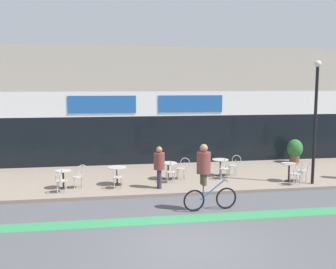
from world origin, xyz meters
TOP-DOWN VIEW (x-y plane):
  - ground_plane at (0.00, 0.00)m, footprint 120.00×120.00m
  - sidewalk_slab at (0.00, 7.25)m, footprint 40.00×5.50m
  - storefront_facade at (0.00, 11.97)m, footprint 40.00×4.06m
  - bike_lane_stripe at (0.00, 2.06)m, footprint 36.00×0.70m
  - bistro_table_0 at (-3.68, 5.82)m, footprint 0.60×0.60m
  - bistro_table_1 at (-1.63, 6.06)m, footprint 0.74×0.74m
  - bistro_table_2 at (0.51, 6.64)m, footprint 0.75×0.75m
  - bistro_table_3 at (2.86, 6.91)m, footprint 0.72×0.72m
  - bistro_table_4 at (5.35, 5.50)m, footprint 0.65×0.65m
  - cafe_chair_0_near at (-3.69, 5.19)m, footprint 0.43×0.59m
  - cafe_chair_0_side at (-3.06, 5.83)m, footprint 0.60×0.44m
  - cafe_chair_1_near at (-1.63, 5.44)m, footprint 0.40×0.57m
  - cafe_chair_2_near at (0.51, 6.02)m, footprint 0.43×0.59m
  - cafe_chair_2_side at (1.14, 6.64)m, footprint 0.58×0.41m
  - cafe_chair_3_near at (2.85, 6.28)m, footprint 0.45×0.60m
  - cafe_chair_3_side at (3.48, 6.90)m, footprint 0.60×0.45m
  - cafe_chair_4_near at (5.35, 4.87)m, footprint 0.43×0.59m
  - cafe_chair_4_side at (5.97, 5.50)m, footprint 0.58×0.42m
  - planter_pot at (7.46, 9.17)m, footprint 0.78×0.78m
  - lamp_post at (6.12, 5.01)m, footprint 0.26×0.26m
  - cyclist_1 at (1.10, 2.75)m, footprint 1.82×0.55m
  - pedestrian_near_end at (-0.05, 5.30)m, footprint 0.44×0.44m

SIDE VIEW (x-z plane):
  - ground_plane at x=0.00m, z-range 0.00..0.00m
  - bike_lane_stripe at x=0.00m, z-range 0.00..0.01m
  - sidewalk_slab at x=0.00m, z-range 0.00..0.12m
  - bistro_table_0 at x=-3.68m, z-range 0.26..0.97m
  - bistro_table_2 at x=0.51m, z-range 0.28..0.98m
  - bistro_table_1 at x=-1.63m, z-range 0.28..0.99m
  - cafe_chair_0_near at x=-3.69m, z-range 0.19..1.09m
  - cafe_chair_0_side at x=-3.06m, z-range 0.19..1.09m
  - cafe_chair_1_near at x=-1.63m, z-range 0.19..1.09m
  - cafe_chair_2_near at x=0.51m, z-range 0.19..1.09m
  - cafe_chair_2_side at x=1.14m, z-range 0.19..1.09m
  - cafe_chair_3_near at x=2.85m, z-range 0.19..1.09m
  - cafe_chair_3_side at x=3.48m, z-range 0.19..1.09m
  - cafe_chair_4_near at x=5.35m, z-range 0.19..1.09m
  - cafe_chair_4_side at x=5.97m, z-range 0.19..1.09m
  - bistro_table_3 at x=2.86m, z-range 0.28..1.00m
  - bistro_table_4 at x=5.35m, z-range 0.28..1.02m
  - planter_pot at x=7.46m, z-range 0.17..1.37m
  - pedestrian_near_end at x=-0.05m, z-range 0.27..1.89m
  - cyclist_1 at x=1.10m, z-range 0.17..2.36m
  - storefront_facade at x=0.00m, z-range -0.01..5.91m
  - lamp_post at x=6.12m, z-range 0.52..5.39m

